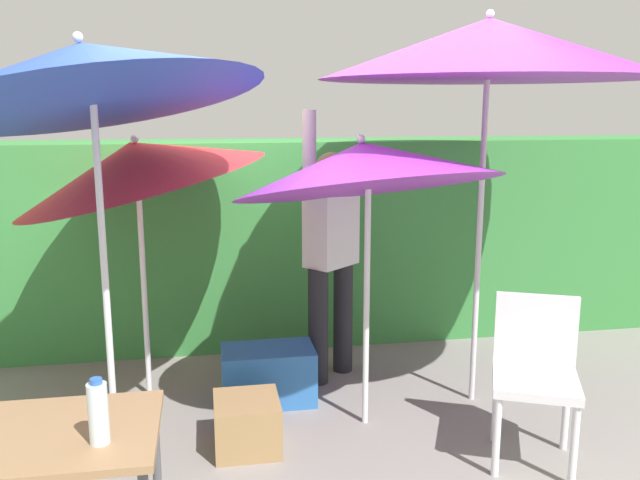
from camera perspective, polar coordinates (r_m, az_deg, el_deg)
The scene contains 12 objects.
ground_plane at distance 4.14m, azimuth 0.75°, elevation -15.93°, with size 24.00×24.00×0.00m, color gray.
hedge_row at distance 5.46m, azimuth -2.53°, elevation -0.03°, with size 8.00×0.70×1.63m, color #38843D.
umbrella_rainbow at distance 3.77m, azimuth 3.85°, elevation 6.35°, with size 1.57×1.56×1.91m.
umbrella_orange at distance 3.44m, azimuth -19.49°, elevation 13.31°, with size 1.74×1.70×2.45m.
umbrella_yellow at distance 4.28m, azimuth -15.49°, elevation 6.31°, with size 1.59×1.57×1.88m.
umbrella_navy at distance 4.23m, azimuth 14.29°, elevation 15.62°, with size 2.05×2.05×2.46m.
person_vendor at distance 4.58m, azimuth 0.96°, elevation -0.77°, with size 0.48×0.43×1.88m.
chair_plastic at distance 3.83m, azimuth 18.02°, elevation -10.47°, with size 0.58×0.58×0.89m.
cooler_box at distance 4.43m, azimuth -4.47°, elevation -11.47°, with size 0.60×0.36×0.36m, color #2D6BB7.
crate_cardboard at distance 3.90m, azimuth -6.30°, elevation -15.43°, with size 0.36×0.38×0.29m, color #9E7A4C.
folding_table at distance 2.72m, azimuth -22.39°, elevation -16.79°, with size 0.80×0.60×0.75m.
bottle_water at distance 2.49m, azimuth -18.53°, elevation -13.90°, with size 0.07×0.07×0.24m.
Camera 1 is at (-0.69, -3.61, 1.91)m, focal length 37.21 mm.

